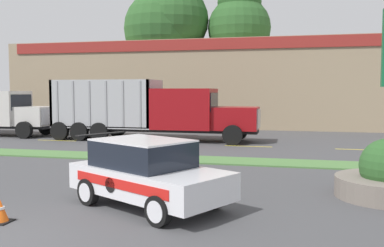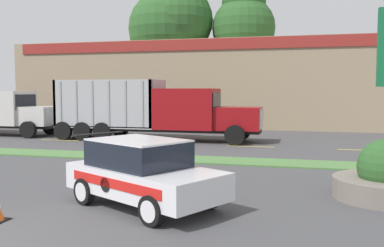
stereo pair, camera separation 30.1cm
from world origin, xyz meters
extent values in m
cube|color=#517F42|center=(0.00, 10.07, 0.03)|extent=(120.00, 1.74, 0.06)
cube|color=yellow|center=(-7.57, 14.94, 0.00)|extent=(2.40, 0.14, 0.01)
cube|color=yellow|center=(-2.17, 14.94, 0.00)|extent=(2.40, 0.14, 0.01)
cube|color=yellow|center=(3.23, 14.94, 0.00)|extent=(2.40, 0.14, 0.01)
cube|color=yellow|center=(8.63, 14.94, 0.00)|extent=(2.40, 0.14, 0.01)
cube|color=silver|center=(-9.97, 16.53, 1.26)|extent=(1.88, 1.92, 1.16)
cube|color=#B7B7BC|center=(-9.00, 16.53, 1.26)|extent=(0.06, 1.64, 0.99)
cube|color=silver|center=(-12.51, 16.53, 1.74)|extent=(3.20, 2.34, 2.11)
cube|color=black|center=(-10.89, 16.53, 2.11)|extent=(0.04, 1.99, 0.95)
cylinder|color=black|center=(-9.97, 15.38, 0.50)|extent=(1.01, 0.30, 1.01)
cylinder|color=black|center=(-9.97, 17.68, 0.50)|extent=(1.01, 0.30, 1.01)
cube|color=black|center=(-2.26, 16.40, 0.61)|extent=(11.72, 1.37, 0.18)
cube|color=maroon|center=(2.39, 16.40, 1.32)|extent=(2.42, 2.05, 1.23)
cube|color=#B7B7BC|center=(3.63, 16.40, 1.32)|extent=(0.06, 1.75, 1.04)
cube|color=maroon|center=(-0.48, 16.40, 1.82)|extent=(3.32, 2.50, 2.23)
cube|color=black|center=(1.20, 16.40, 2.21)|extent=(0.04, 2.12, 1.00)
cylinder|color=silver|center=(-2.24, 15.59, 2.53)|extent=(0.14, 0.14, 1.42)
cube|color=#ADADB2|center=(-5.13, 16.40, 0.76)|extent=(5.98, 2.50, 0.12)
cube|color=#ADADB2|center=(-2.22, 16.40, 2.10)|extent=(0.16, 2.50, 2.67)
cube|color=#ADADB2|center=(-8.04, 16.40, 2.10)|extent=(0.16, 2.50, 2.67)
cube|color=#ADADB2|center=(-5.13, 15.23, 2.10)|extent=(5.98, 0.16, 2.67)
cube|color=#ADADB2|center=(-5.13, 17.57, 2.10)|extent=(5.98, 0.16, 2.67)
cube|color=#99999E|center=(-7.62, 15.13, 2.10)|extent=(0.10, 0.04, 2.53)
cube|color=#99999E|center=(-6.62, 15.13, 2.10)|extent=(0.10, 0.04, 2.53)
cube|color=#99999E|center=(-5.62, 15.13, 2.10)|extent=(0.10, 0.04, 2.53)
cube|color=#99999E|center=(-4.63, 15.13, 2.10)|extent=(0.10, 0.04, 2.53)
cube|color=#99999E|center=(-3.63, 15.13, 2.10)|extent=(0.10, 0.04, 2.53)
cube|color=#99999E|center=(-2.63, 15.13, 2.10)|extent=(0.10, 0.04, 2.53)
cylinder|color=black|center=(2.39, 15.17, 0.52)|extent=(1.04, 0.30, 1.04)
cylinder|color=black|center=(2.39, 17.63, 0.52)|extent=(1.04, 0.30, 1.04)
cylinder|color=black|center=(-7.52, 15.17, 0.52)|extent=(1.04, 0.30, 1.04)
cylinder|color=black|center=(-7.52, 17.63, 0.52)|extent=(1.04, 0.30, 1.04)
cylinder|color=black|center=(-6.29, 15.17, 0.52)|extent=(1.04, 0.30, 1.04)
cylinder|color=black|center=(-6.29, 17.63, 0.52)|extent=(1.04, 0.30, 1.04)
cylinder|color=black|center=(-5.07, 15.17, 0.52)|extent=(1.04, 0.30, 1.04)
cylinder|color=black|center=(-5.07, 17.63, 0.52)|extent=(1.04, 0.30, 1.04)
cube|color=white|center=(2.11, 3.02, 0.65)|extent=(4.45, 3.59, 0.64)
cube|color=black|center=(1.90, 3.13, 1.28)|extent=(2.74, 2.52, 0.62)
cube|color=white|center=(1.90, 3.13, 1.61)|extent=(2.74, 2.52, 0.04)
cube|color=black|center=(0.42, 3.94, 1.65)|extent=(0.90, 1.41, 0.03)
cube|color=red|center=(1.65, 2.19, 0.71)|extent=(2.84, 1.56, 0.22)
cylinder|color=black|center=(1.39, 2.33, 0.65)|extent=(0.31, 0.18, 0.35)
cylinder|color=black|center=(2.78, 1.63, 0.33)|extent=(0.68, 0.49, 0.66)
cylinder|color=silver|center=(2.73, 1.54, 0.33)|extent=(0.41, 0.23, 0.46)
cylinder|color=black|center=(3.64, 3.21, 0.33)|extent=(0.68, 0.49, 0.66)
cylinder|color=silver|center=(3.69, 3.30, 0.33)|extent=(0.41, 0.23, 0.46)
cylinder|color=black|center=(0.58, 2.83, 0.33)|extent=(0.68, 0.49, 0.66)
cylinder|color=silver|center=(0.53, 2.74, 0.33)|extent=(0.41, 0.23, 0.46)
cylinder|color=black|center=(1.44, 4.41, 0.33)|extent=(0.68, 0.49, 0.66)
cylinder|color=silver|center=(1.49, 4.50, 0.33)|extent=(0.41, 0.23, 0.46)
cube|color=#9E896B|center=(-0.30, 30.00, 3.31)|extent=(33.86, 12.00, 6.62)
cube|color=maroon|center=(-0.30, 23.95, 6.17)|extent=(32.17, 0.10, 0.80)
cylinder|color=brown|center=(1.11, 27.57, 3.19)|extent=(0.60, 0.60, 6.38)
sphere|color=#2D5B28|center=(1.11, 27.57, 7.74)|extent=(4.97, 4.97, 4.97)
sphere|color=#2D5B28|center=(1.11, 27.57, 9.73)|extent=(3.48, 3.48, 3.48)
cylinder|color=brown|center=(-4.03, 26.89, 3.48)|extent=(0.52, 0.52, 6.95)
sphere|color=#2D5B28|center=(-4.03, 26.89, 8.47)|extent=(5.52, 5.52, 5.52)
cylinder|color=brown|center=(-5.06, 26.97, 3.05)|extent=(0.45, 0.45, 6.11)
sphere|color=#2D5B28|center=(-5.06, 26.97, 7.82)|extent=(6.24, 6.24, 6.24)
camera|label=1|loc=(5.48, -6.63, 2.81)|focal=40.00mm
camera|label=2|loc=(5.77, -6.56, 2.81)|focal=40.00mm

